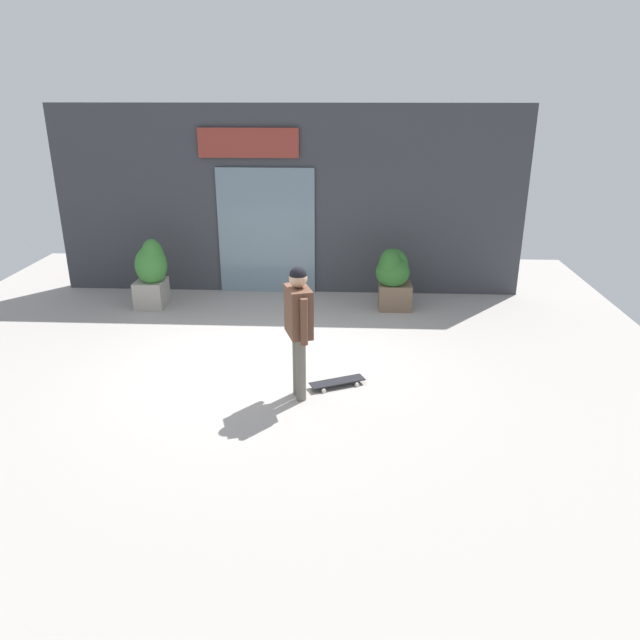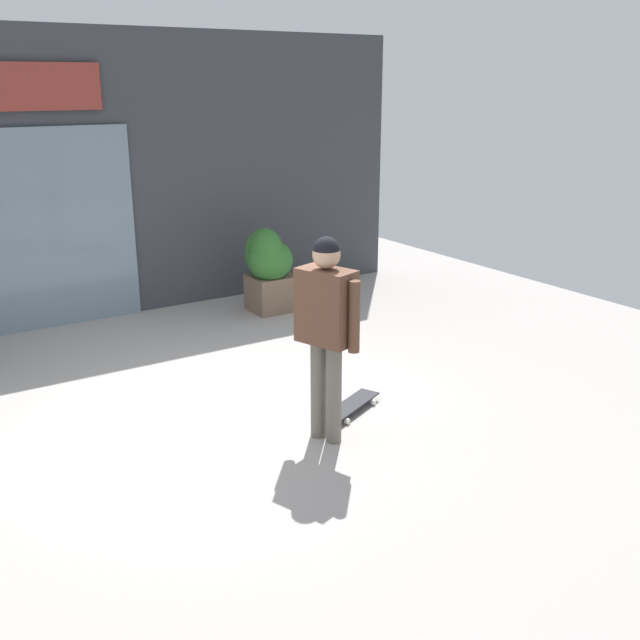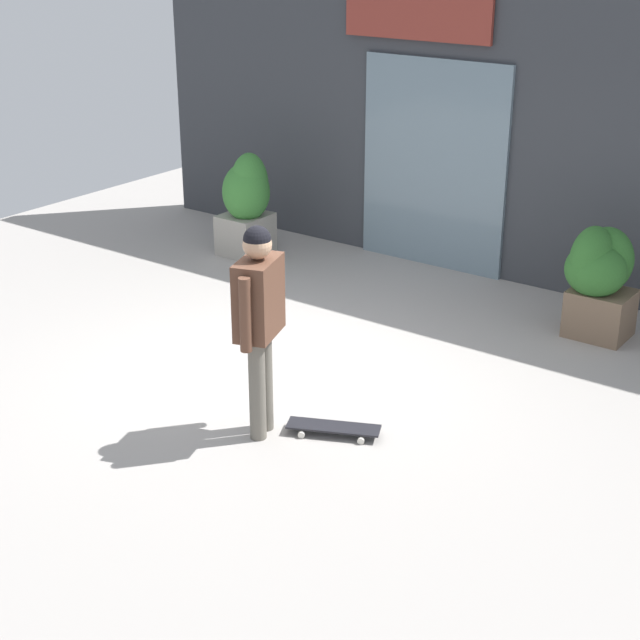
% 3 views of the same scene
% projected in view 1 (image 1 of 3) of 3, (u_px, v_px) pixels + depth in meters
% --- Properties ---
extents(ground_plane, '(12.00, 12.00, 0.00)m').
position_uv_depth(ground_plane, '(266.00, 364.00, 8.55)').
color(ground_plane, '#9E9993').
extents(building_facade, '(8.72, 0.31, 3.46)m').
position_uv_depth(building_facade, '(287.00, 202.00, 11.18)').
color(building_facade, '#383A3F').
rests_on(building_facade, ground_plane).
extents(skateboarder, '(0.39, 0.61, 1.71)m').
position_uv_depth(skateboarder, '(299.00, 319.00, 7.26)').
color(skateboarder, '#666056').
rests_on(skateboarder, ground_plane).
extents(skateboard, '(0.75, 0.48, 0.08)m').
position_uv_depth(skateboard, '(337.00, 382.00, 7.88)').
color(skateboard, black).
rests_on(skateboard, ground_plane).
extents(planter_box_left, '(0.65, 0.69, 1.10)m').
position_uv_depth(planter_box_left, '(393.00, 275.00, 10.55)').
color(planter_box_left, brown).
rests_on(planter_box_left, ground_plane).
extents(planter_box_right, '(0.59, 0.61, 1.24)m').
position_uv_depth(planter_box_right, '(152.00, 272.00, 10.62)').
color(planter_box_right, gray).
rests_on(planter_box_right, ground_plane).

